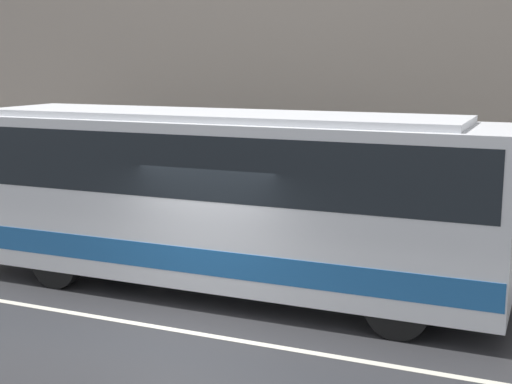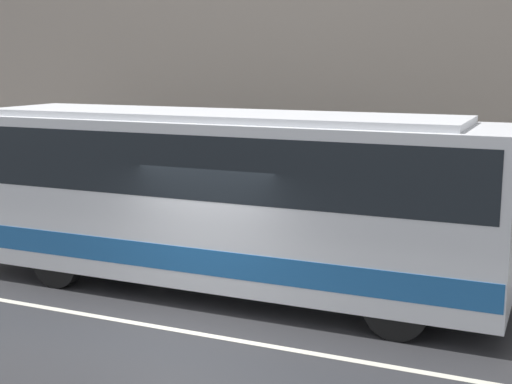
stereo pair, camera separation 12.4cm
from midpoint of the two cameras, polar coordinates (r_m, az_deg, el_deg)
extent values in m
plane|color=#2D2D30|center=(11.68, -6.28, -11.01)|extent=(60.00, 60.00, 0.00)
cube|color=gray|center=(16.46, 3.22, -4.34)|extent=(60.00, 3.07, 0.13)
cube|color=#2D2B28|center=(17.59, 4.96, 1.04)|extent=(60.00, 0.06, 2.80)
cube|color=beige|center=(11.68, -6.28, -10.99)|extent=(54.00, 0.14, 0.01)
cube|color=silver|center=(13.20, -3.51, -0.36)|extent=(10.52, 2.46, 2.88)
cube|color=#1E5999|center=(13.39, -3.47, -4.11)|extent=(10.46, 2.48, 0.45)
cube|color=black|center=(13.08, -3.55, 2.70)|extent=(10.20, 2.48, 1.09)
cube|color=silver|center=(13.00, -3.59, 6.14)|extent=(8.94, 2.09, 0.12)
cylinder|color=black|center=(11.37, 10.96, -9.02)|extent=(1.02, 0.28, 1.02)
cylinder|color=black|center=(13.37, 12.94, -6.12)|extent=(1.02, 0.28, 1.02)
cylinder|color=black|center=(14.14, -15.90, -5.35)|extent=(1.02, 0.28, 1.02)
cylinder|color=black|center=(15.80, -11.03, -3.49)|extent=(1.02, 0.28, 1.02)
cylinder|color=#333338|center=(19.11, -7.99, 0.07)|extent=(0.36, 0.36, 1.44)
sphere|color=tan|center=(18.98, -8.06, 2.60)|extent=(0.26, 0.26, 0.26)
camera|label=1|loc=(0.06, -90.28, -0.05)|focal=50.00mm
camera|label=2|loc=(0.06, 89.72, 0.05)|focal=50.00mm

